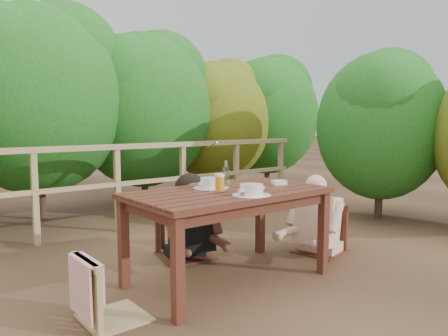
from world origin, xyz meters
TOP-DOWN VIEW (x-y plane):
  - ground at (0.00, 0.00)m, footprint 60.00×60.00m
  - table at (0.00, 0.00)m, footprint 1.55×0.87m
  - chair_left at (-1.00, -0.06)m, footprint 0.41×0.41m
  - chair_far at (0.07, 0.71)m, footprint 0.58×0.58m
  - chair_right at (1.16, 0.02)m, footprint 0.50×0.50m
  - woman at (0.07, 0.73)m, footprint 0.62×0.71m
  - diner_right at (1.19, 0.02)m, footprint 0.72×0.62m
  - railing at (0.00, 2.00)m, footprint 5.60×0.10m
  - hedge_row at (0.40, 3.20)m, footprint 6.60×1.60m
  - shrub_side at (3.20, -0.15)m, footprint 1.40×2.20m
  - soup_near at (-0.01, -0.28)m, footprint 0.28×0.28m
  - soup_far at (-0.03, 0.18)m, footprint 0.29×0.29m
  - bread_roll at (-0.04, -0.27)m, footprint 0.11×0.09m
  - beer_glass at (-0.07, 0.02)m, footprint 0.07×0.07m
  - bottle at (0.07, 0.11)m, footprint 0.06×0.06m
  - butter_tub at (0.53, -0.04)m, footprint 0.14×0.12m

SIDE VIEW (x-z plane):
  - ground at x=0.00m, z-range 0.00..0.00m
  - table at x=0.00m, z-range 0.00..0.71m
  - chair_left at x=-1.00m, z-range 0.00..0.82m
  - chair_right at x=1.16m, z-range 0.00..0.85m
  - chair_far at x=0.07m, z-range 0.00..0.97m
  - railing at x=0.00m, z-range 0.00..1.01m
  - woman at x=0.07m, z-range 0.00..1.22m
  - diner_right at x=1.19m, z-range 0.00..1.26m
  - butter_tub at x=0.53m, z-range 0.71..0.77m
  - bread_roll at x=-0.04m, z-range 0.71..0.78m
  - soup_near at x=-0.01m, z-range 0.71..0.81m
  - soup_far at x=-0.03m, z-range 0.71..0.81m
  - beer_glass at x=-0.07m, z-range 0.71..0.86m
  - bottle at x=0.07m, z-range 0.71..0.95m
  - shrub_side at x=3.20m, z-range 0.00..2.90m
  - hedge_row at x=0.40m, z-range 0.00..3.80m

